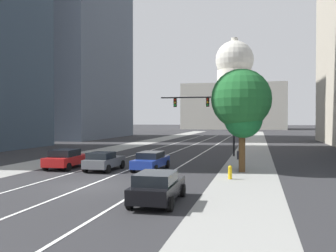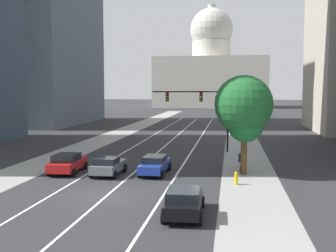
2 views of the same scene
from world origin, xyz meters
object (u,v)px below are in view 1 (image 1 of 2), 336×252
car_gray (104,161)px  fire_hydrant (230,172)px  car_red (66,158)px  street_tree_far_right (241,99)px  cyclist (239,159)px  traffic_signal_mast (211,110)px  capitol_building (234,98)px  street_tree_mid_right (243,119)px  car_blue (151,161)px  car_black (158,187)px

car_gray → fire_hydrant: car_gray is taller
car_red → street_tree_far_right: street_tree_far_right is taller
cyclist → traffic_signal_mast: bearing=16.8°
capitol_building → car_gray: bearing=-90.8°
street_tree_mid_right → cyclist: bearing=111.4°
car_red → car_gray: car_red is taller
traffic_signal_mast → street_tree_mid_right: size_ratio=1.51×
traffic_signal_mast → fire_hydrant: traffic_signal_mast is taller
car_blue → car_black: (3.46, -10.47, 0.03)m
car_black → street_tree_far_right: street_tree_far_right is taller
car_red → street_tree_mid_right: street_tree_mid_right is taller
car_blue → car_black: bearing=-160.1°
car_gray → car_black: size_ratio=0.89×
cyclist → street_tree_far_right: (0.16, -0.82, 4.57)m
car_red → car_black: bearing=-136.0°
car_blue → street_tree_far_right: 8.24m
car_red → traffic_signal_mast: 16.85m
fire_hydrant → street_tree_mid_right: 4.95m
car_gray → car_black: bearing=-142.9°
capitol_building → street_tree_far_right: capitol_building is taller
street_tree_far_right → fire_hydrant: bearing=-98.7°
street_tree_far_right → capitol_building: bearing=93.9°
car_red → street_tree_far_right: bearing=-86.9°
car_gray → street_tree_mid_right: street_tree_mid_right is taller
car_red → capitol_building: bearing=-4.7°
car_black → street_tree_mid_right: (3.46, 11.20, 3.13)m
car_blue → traffic_signal_mast: traffic_signal_mast is taller
street_tree_far_right → car_black: bearing=-106.4°
street_tree_mid_right → street_tree_far_right: (-0.16, -0.01, 1.51)m
car_black → capitol_building: bearing=0.5°
car_blue → car_red: (-6.90, -0.58, 0.04)m
car_black → street_tree_far_right: bearing=-18.1°
car_blue → cyclist: (6.60, 1.53, 0.10)m
capitol_building → cyclist: (8.33, -124.08, -11.91)m
car_black → street_tree_mid_right: street_tree_mid_right is taller
capitol_building → street_tree_far_right: size_ratio=5.22×
car_blue → street_tree_far_right: size_ratio=0.62×
car_black → traffic_signal_mast: size_ratio=0.56×
capitol_building → street_tree_far_right: bearing=-86.1°
car_red → car_black: size_ratio=0.99×
street_tree_mid_right → car_blue: bearing=-174.0°
cyclist → car_blue: bearing=101.5°
car_blue → capitol_building: bearing=2.4°
traffic_signal_mast → fire_hydrant: (3.23, -15.18, -4.47)m
fire_hydrant → traffic_signal_mast: bearing=102.0°
cyclist → capitol_building: bearing=2.3°
capitol_building → street_tree_mid_right: bearing=-86.0°
car_red → cyclist: 13.67m
street_tree_mid_right → fire_hydrant: bearing=-101.2°
car_blue → car_red: car_red is taller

